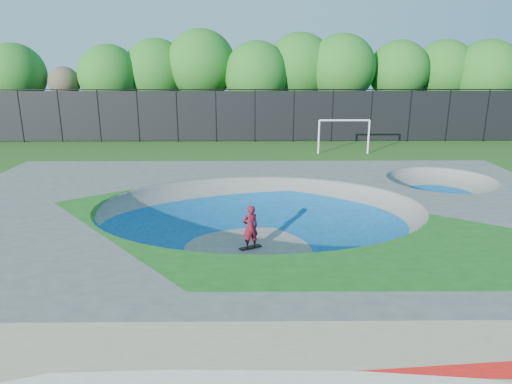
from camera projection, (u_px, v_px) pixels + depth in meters
ground at (260, 247)px, 15.57m from camera, size 120.00×120.00×0.00m
skate_deck at (260, 227)px, 15.36m from camera, size 22.00×14.00×1.50m
skater at (250, 227)px, 15.29m from camera, size 0.66×0.56×1.52m
skateboard at (250, 247)px, 15.49m from camera, size 0.79×0.57×0.05m
soccer_goal at (344, 130)px, 30.81m from camera, size 3.51×0.12×2.32m
fence at (255, 115)px, 35.16m from camera, size 48.09×0.09×4.04m
treeline at (263, 72)px, 39.16m from camera, size 53.79×7.06×8.76m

